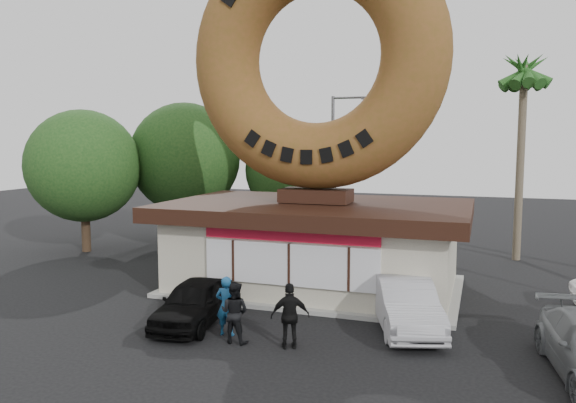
# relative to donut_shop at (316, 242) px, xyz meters

# --- Properties ---
(ground) EXTENTS (90.00, 90.00, 0.00)m
(ground) POSITION_rel_donut_shop_xyz_m (0.00, -5.98, -1.77)
(ground) COLOR black
(ground) RESTS_ON ground
(donut_shop) EXTENTS (11.20, 7.20, 3.80)m
(donut_shop) POSITION_rel_donut_shop_xyz_m (0.00, 0.00, 0.00)
(donut_shop) COLOR beige
(donut_shop) RESTS_ON ground
(giant_donut) EXTENTS (9.60, 2.45, 9.60)m
(giant_donut) POSITION_rel_donut_shop_xyz_m (0.00, 0.02, 6.84)
(giant_donut) COLOR brown
(giant_donut) RESTS_ON donut_shop
(tree_west) EXTENTS (6.00, 6.00, 7.65)m
(tree_west) POSITION_rel_donut_shop_xyz_m (-9.50, 7.02, 2.87)
(tree_west) COLOR #473321
(tree_west) RESTS_ON ground
(tree_mid) EXTENTS (5.20, 5.20, 6.63)m
(tree_mid) POSITION_rel_donut_shop_xyz_m (-4.00, 9.02, 2.25)
(tree_mid) COLOR #473321
(tree_mid) RESTS_ON ground
(tree_far) EXTENTS (5.60, 5.60, 7.14)m
(tree_far) POSITION_rel_donut_shop_xyz_m (-13.00, 3.02, 2.56)
(tree_far) COLOR #473321
(tree_far) RESTS_ON ground
(palm_near) EXTENTS (2.60, 2.60, 9.75)m
(palm_near) POSITION_rel_donut_shop_xyz_m (7.50, 8.02, 6.65)
(palm_near) COLOR #726651
(palm_near) RESTS_ON ground
(street_lamp) EXTENTS (2.11, 0.20, 8.00)m
(street_lamp) POSITION_rel_donut_shop_xyz_m (-1.86, 10.02, 2.72)
(street_lamp) COLOR #59595E
(street_lamp) RESTS_ON ground
(person_left) EXTENTS (0.68, 0.49, 1.74)m
(person_left) POSITION_rel_donut_shop_xyz_m (-0.96, -5.83, -0.90)
(person_left) COLOR navy
(person_left) RESTS_ON ground
(person_center) EXTENTS (0.87, 0.70, 1.72)m
(person_center) POSITION_rel_donut_shop_xyz_m (-0.49, -6.29, -0.90)
(person_center) COLOR black
(person_center) RESTS_ON ground
(person_right) EXTENTS (1.14, 0.81, 1.80)m
(person_right) POSITION_rel_donut_shop_xyz_m (1.11, -6.20, -0.87)
(person_right) COLOR black
(person_right) RESTS_ON ground
(car_black) EXTENTS (2.04, 4.15, 1.36)m
(car_black) POSITION_rel_donut_shop_xyz_m (-2.33, -5.25, -1.09)
(car_black) COLOR black
(car_black) RESTS_ON ground
(car_silver) EXTENTS (2.92, 4.81, 1.50)m
(car_silver) POSITION_rel_donut_shop_xyz_m (3.84, -3.53, -1.02)
(car_silver) COLOR #B2B2B7
(car_silver) RESTS_ON ground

